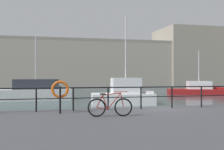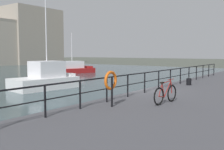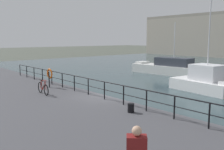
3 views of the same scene
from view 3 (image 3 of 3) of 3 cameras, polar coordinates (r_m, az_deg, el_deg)
The scene contains 8 objects.
ground_plane at distance 16.02m, azimuth -1.21°, elevation -7.88°, with size 240.00×240.00×0.00m, color #4C5147.
quay_promenade at distance 12.91m, azimuth -24.32°, elevation -10.51°, with size 56.00×13.00×0.92m, color #47474C.
moored_white_yacht at distance 32.41m, azimuth 12.63°, elevation 1.67°, with size 9.28×3.31×6.49m.
moored_red_daysailer at distance 22.70m, azimuth 20.52°, elevation -1.35°, with size 5.60×3.33×7.71m.
quay_railing at distance 15.28m, azimuth -3.69°, elevation -2.32°, with size 24.47×0.07×1.08m.
parked_bicycle at distance 16.65m, azimuth -15.50°, elevation -2.95°, with size 1.77×0.22×0.98m.
mooring_bollard at distance 12.21m, azimuth 4.34°, elevation -7.52°, with size 0.32×0.32×0.44m, color black.
life_ring_stand at distance 18.82m, azimuth -14.09°, elevation 0.18°, with size 0.75×0.16×1.40m.
Camera 3 is at (11.81, -9.88, 4.44)m, focal length 39.96 mm.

